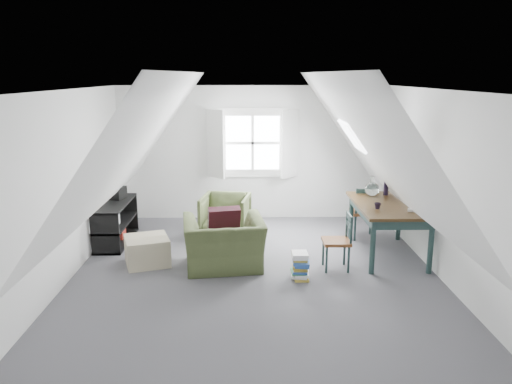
{
  "coord_description": "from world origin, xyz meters",
  "views": [
    {
      "loc": [
        -0.11,
        -6.52,
        2.69
      ],
      "look_at": [
        0.02,
        0.6,
        1.01
      ],
      "focal_mm": 35.0,
      "sensor_mm": 36.0,
      "label": 1
    }
  ],
  "objects_px": {
    "dining_chair_far": "(364,211)",
    "dining_table": "(388,210)",
    "armchair_near": "(224,267)",
    "armchair_far": "(226,236)",
    "ottoman": "(147,251)",
    "magazine_stack": "(300,266)",
    "media_shelf": "(115,225)",
    "dining_chair_near": "(339,240)"
  },
  "relations": [
    {
      "from": "dining_chair_near",
      "to": "media_shelf",
      "type": "xyz_separation_m",
      "value": [
        -3.44,
        1.2,
        -0.12
      ]
    },
    {
      "from": "dining_chair_far",
      "to": "dining_chair_near",
      "type": "relative_size",
      "value": 1.1
    },
    {
      "from": "ottoman",
      "to": "magazine_stack",
      "type": "xyz_separation_m",
      "value": [
        2.17,
        -0.6,
        -0.02
      ]
    },
    {
      "from": "armchair_near",
      "to": "media_shelf",
      "type": "height_order",
      "value": "media_shelf"
    },
    {
      "from": "armchair_near",
      "to": "dining_chair_far",
      "type": "height_order",
      "value": "dining_chair_far"
    },
    {
      "from": "ottoman",
      "to": "dining_table",
      "type": "relative_size",
      "value": 0.37
    },
    {
      "from": "dining_table",
      "to": "media_shelf",
      "type": "height_order",
      "value": "dining_table"
    },
    {
      "from": "armchair_near",
      "to": "magazine_stack",
      "type": "relative_size",
      "value": 3.04
    },
    {
      "from": "armchair_near",
      "to": "armchair_far",
      "type": "xyz_separation_m",
      "value": [
        -0.04,
        1.43,
        0.0
      ]
    },
    {
      "from": "armchair_near",
      "to": "ottoman",
      "type": "height_order",
      "value": "ottoman"
    },
    {
      "from": "ottoman",
      "to": "armchair_far",
      "type": "bearing_deg",
      "value": 49.19
    },
    {
      "from": "armchair_far",
      "to": "magazine_stack",
      "type": "height_order",
      "value": "magazine_stack"
    },
    {
      "from": "dining_chair_near",
      "to": "magazine_stack",
      "type": "xyz_separation_m",
      "value": [
        -0.57,
        -0.35,
        -0.24
      ]
    },
    {
      "from": "armchair_near",
      "to": "armchair_far",
      "type": "bearing_deg",
      "value": -96.02
    },
    {
      "from": "armchair_near",
      "to": "dining_table",
      "type": "xyz_separation_m",
      "value": [
        2.45,
        0.47,
        0.71
      ]
    },
    {
      "from": "armchair_far",
      "to": "dining_table",
      "type": "relative_size",
      "value": 0.49
    },
    {
      "from": "ottoman",
      "to": "dining_chair_far",
      "type": "bearing_deg",
      "value": 18.03
    },
    {
      "from": "ottoman",
      "to": "dining_table",
      "type": "xyz_separation_m",
      "value": [
        3.58,
        0.29,
        0.51
      ]
    },
    {
      "from": "dining_chair_far",
      "to": "magazine_stack",
      "type": "relative_size",
      "value": 2.44
    },
    {
      "from": "dining_chair_far",
      "to": "media_shelf",
      "type": "distance_m",
      "value": 4.11
    },
    {
      "from": "dining_chair_far",
      "to": "ottoman",
      "type": "bearing_deg",
      "value": 6.27
    },
    {
      "from": "dining_table",
      "to": "dining_chair_near",
      "type": "distance_m",
      "value": 1.04
    },
    {
      "from": "dining_table",
      "to": "magazine_stack",
      "type": "distance_m",
      "value": 1.74
    },
    {
      "from": "armchair_far",
      "to": "dining_chair_far",
      "type": "xyz_separation_m",
      "value": [
        2.32,
        -0.15,
        0.46
      ]
    },
    {
      "from": "magazine_stack",
      "to": "media_shelf",
      "type": "bearing_deg",
      "value": 151.7
    },
    {
      "from": "dining_table",
      "to": "ottoman",
      "type": "bearing_deg",
      "value": -172.18
    },
    {
      "from": "dining_chair_far",
      "to": "magazine_stack",
      "type": "distance_m",
      "value": 2.13
    },
    {
      "from": "armchair_far",
      "to": "dining_table",
      "type": "distance_m",
      "value": 2.76
    },
    {
      "from": "armchair_near",
      "to": "dining_chair_far",
      "type": "bearing_deg",
      "value": -158.15
    },
    {
      "from": "armchair_near",
      "to": "dining_chair_far",
      "type": "relative_size",
      "value": 1.25
    },
    {
      "from": "ottoman",
      "to": "media_shelf",
      "type": "height_order",
      "value": "media_shelf"
    },
    {
      "from": "armchair_far",
      "to": "armchair_near",
      "type": "bearing_deg",
      "value": -78.84
    },
    {
      "from": "armchair_far",
      "to": "media_shelf",
      "type": "distance_m",
      "value": 1.84
    },
    {
      "from": "ottoman",
      "to": "dining_table",
      "type": "distance_m",
      "value": 3.62
    },
    {
      "from": "magazine_stack",
      "to": "dining_table",
      "type": "bearing_deg",
      "value": 32.22
    },
    {
      "from": "dining_table",
      "to": "media_shelf",
      "type": "distance_m",
      "value": 4.34
    },
    {
      "from": "dining_chair_far",
      "to": "dining_table",
      "type": "bearing_deg",
      "value": 89.7
    },
    {
      "from": "armchair_far",
      "to": "media_shelf",
      "type": "bearing_deg",
      "value": -160.45
    },
    {
      "from": "dining_chair_far",
      "to": "dining_chair_near",
      "type": "bearing_deg",
      "value": 51.93
    },
    {
      "from": "dining_chair_near",
      "to": "magazine_stack",
      "type": "distance_m",
      "value": 0.71
    },
    {
      "from": "armchair_far",
      "to": "ottoman",
      "type": "relative_size",
      "value": 1.33
    },
    {
      "from": "armchair_near",
      "to": "armchair_far",
      "type": "height_order",
      "value": "armchair_far"
    }
  ]
}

